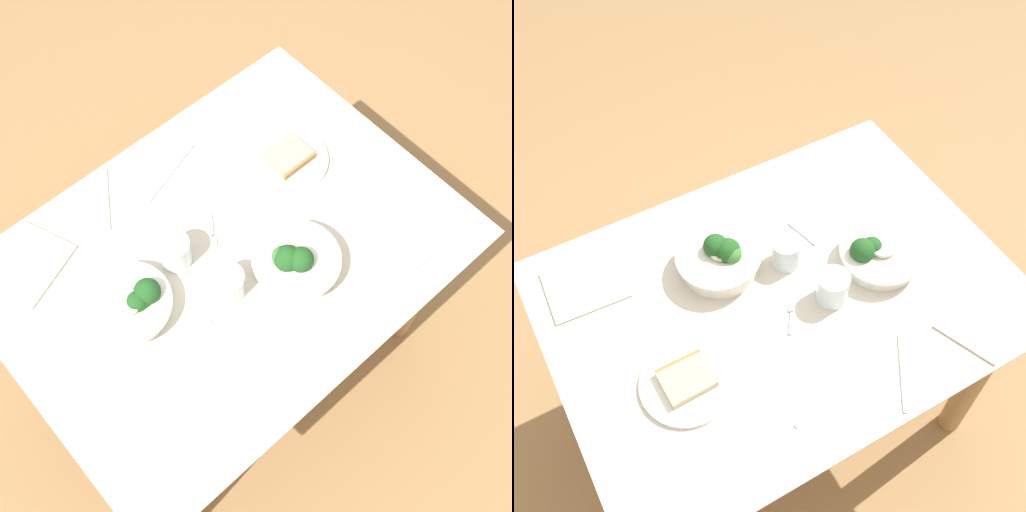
# 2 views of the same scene
# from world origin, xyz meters

# --- Properties ---
(ground_plane) EXTENTS (6.00, 6.00, 0.00)m
(ground_plane) POSITION_xyz_m (0.00, 0.00, 0.00)
(ground_plane) COLOR #9E7547
(dining_table) EXTENTS (1.15, 0.85, 0.71)m
(dining_table) POSITION_xyz_m (0.00, 0.00, 0.58)
(dining_table) COLOR beige
(dining_table) RESTS_ON ground_plane
(broccoli_bowl_far) EXTENTS (0.22, 0.22, 0.09)m
(broccoli_bowl_far) POSITION_xyz_m (-0.26, 0.03, 0.74)
(broccoli_bowl_far) COLOR silver
(broccoli_bowl_far) RESTS_ON dining_table
(broccoli_bowl_near) EXTENTS (0.22, 0.22, 0.11)m
(broccoli_bowl_near) POSITION_xyz_m (0.10, -0.15, 0.75)
(broccoli_bowl_near) COLOR silver
(broccoli_bowl_near) RESTS_ON dining_table
(bread_side_plate) EXTENTS (0.22, 0.22, 0.03)m
(bread_side_plate) POSITION_xyz_m (0.31, 0.10, 0.72)
(bread_side_plate) COLOR silver
(bread_side_plate) RESTS_ON dining_table
(water_glass_center) EXTENTS (0.08, 0.08, 0.08)m
(water_glass_center) POSITION_xyz_m (-0.06, -0.08, 0.75)
(water_glass_center) COLOR silver
(water_glass_center) RESTS_ON dining_table
(water_glass_side) EXTENTS (0.08, 0.08, 0.09)m
(water_glass_side) POSITION_xyz_m (-0.10, 0.07, 0.75)
(water_glass_side) COLOR silver
(water_glass_side) RESTS_ON dining_table
(fork_by_far_bowl) EXTENTS (0.04, 0.10, 0.00)m
(fork_by_far_bowl) POSITION_xyz_m (-0.15, -0.13, 0.71)
(fork_by_far_bowl) COLOR #B7B7BC
(fork_by_far_bowl) RESTS_ON dining_table
(fork_by_near_bowl) EXTENTS (0.06, 0.08, 0.00)m
(fork_by_near_bowl) POSITION_xyz_m (0.01, 0.07, 0.71)
(fork_by_near_bowl) COLOR #B7B7BC
(fork_by_near_bowl) RESTS_ON dining_table
(table_knife_left) EXTENTS (0.11, 0.17, 0.00)m
(table_knife_left) POSITION_xyz_m (-0.13, 0.33, 0.71)
(table_knife_left) COLOR #B7B7BC
(table_knife_left) RESTS_ON dining_table
(table_knife_right) EXTENTS (0.21, 0.08, 0.00)m
(table_knife_right) POSITION_xyz_m (0.05, 0.28, 0.71)
(table_knife_right) COLOR #B7B7BC
(table_knife_right) RESTS_ON dining_table
(napkin_folded_upper) EXTENTS (0.20, 0.18, 0.01)m
(napkin_folded_upper) POSITION_xyz_m (0.42, -0.27, 0.71)
(napkin_folded_upper) COLOR #B1A997
(napkin_folded_upper) RESTS_ON dining_table
(napkin_folded_lower) EXTENTS (0.24, 0.22, 0.01)m
(napkin_folded_lower) POSITION_xyz_m (-0.39, 0.31, 0.71)
(napkin_folded_lower) COLOR #B1A997
(napkin_folded_lower) RESTS_ON dining_table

